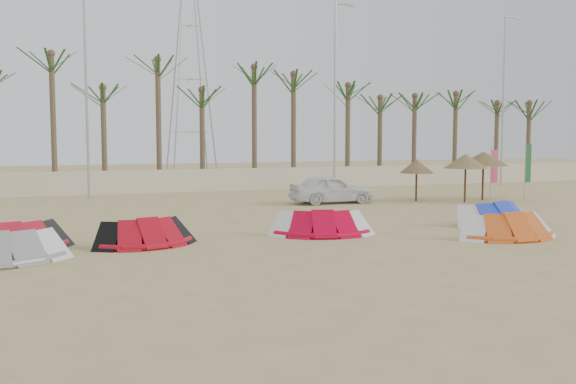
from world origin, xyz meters
name	(u,v)px	position (x,y,z in m)	size (l,w,h in m)	color
ground	(366,260)	(0.00, 0.00, 0.00)	(120.00, 120.00, 0.00)	tan
boundary_wall	(195,180)	(0.00, 22.00, 0.65)	(60.00, 0.30, 1.30)	beige
palm_line	(199,82)	(0.67, 23.50, 6.44)	(52.00, 4.00, 7.70)	brown
lamp_b	(87,87)	(-5.96, 20.00, 5.77)	(1.25, 0.14, 11.00)	#A5A8AD
lamp_c	(335,93)	(8.04, 20.00, 5.77)	(1.25, 0.14, 11.00)	#A5A8AD
lamp_d	(504,97)	(20.04, 20.00, 5.77)	(1.25, 0.14, 11.00)	#A5A8AD
pylon	(191,184)	(1.00, 28.00, 0.00)	(3.00, 3.00, 14.00)	#A5A8AD
kite_red_left	(5,236)	(-9.00, 4.84, 0.42)	(3.96, 2.46, 0.90)	#B21524
kite_red_mid	(145,231)	(-5.12, 4.42, 0.42)	(3.30, 2.15, 0.90)	#A40917
kite_red_right	(318,222)	(0.54, 4.56, 0.42)	(3.54, 2.20, 0.90)	#BE0022
kite_orange	(503,224)	(5.87, 1.93, 0.42)	(3.36, 1.62, 0.90)	#DA561A
kite_blue	(489,212)	(7.59, 4.91, 0.42)	(3.86, 2.32, 0.90)	blue
parasol_left	(417,166)	(9.26, 12.83, 1.74)	(1.70, 1.70, 2.10)	#4C331E
parasol_mid	(466,161)	(11.19, 11.51, 2.02)	(2.14, 2.14, 2.37)	#4C331E
parasol_right	(483,159)	(12.69, 12.13, 2.10)	(2.49, 2.49, 2.45)	#4C331E
flag_pink	(494,168)	(13.97, 12.97, 1.58)	(0.45, 0.04, 2.66)	#A5A8AD
flag_green	(528,165)	(15.12, 11.73, 1.76)	(0.45, 0.09, 2.97)	#A5A8AD
car	(331,189)	(4.88, 13.35, 0.68)	(1.62, 4.01, 1.37)	white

